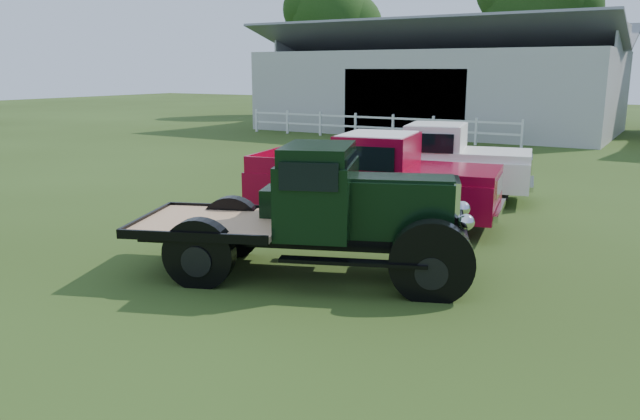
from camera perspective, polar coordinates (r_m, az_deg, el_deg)
The scene contains 8 objects.
ground at distance 9.47m, azimuth -4.80°, elevation -7.45°, with size 120.00×120.00×0.00m, color #283911.
shed_left at distance 35.38m, azimuth 10.86°, elevation 11.74°, with size 18.80×10.20×5.60m, color #A4A299, non-canonical shape.
fence_rail at distance 30.36m, azimuth 4.94°, elevation 7.64°, with size 14.20×0.16×1.20m, color white, non-canonical shape.
tree_a at distance 46.47m, azimuth 0.85°, elevation 15.16°, with size 6.30×6.30×10.50m, color #14360B, non-canonical shape.
tree_b at distance 42.30m, azimuth 18.89°, elevation 15.43°, with size 6.90×6.90×11.50m, color #14360B, non-canonical shape.
vintage_flatbed at distance 9.94m, azimuth -0.78°, elevation -0.07°, with size 5.34×2.12×2.12m, color black, non-canonical shape.
red_pickup at distance 13.36m, azimuth 4.82°, elevation 2.89°, with size 5.42×2.08×1.98m, color maroon, non-canonical shape.
white_pickup at distance 16.41m, azimuth 10.14°, elevation 4.38°, with size 5.10×1.98×1.87m, color white, non-canonical shape.
Camera 1 is at (5.22, -7.20, 3.26)m, focal length 35.00 mm.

